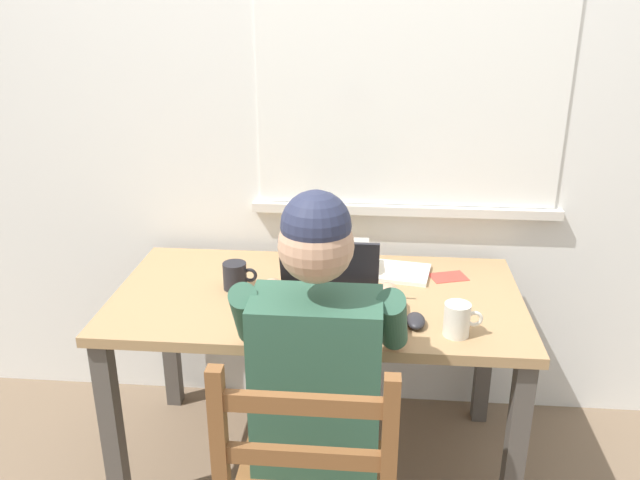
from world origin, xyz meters
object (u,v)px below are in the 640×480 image
seated_person (320,369)px  laptop (327,298)px  coffee_mug_white (458,320)px  landscape_photo_print (448,277)px  desk (317,317)px  coffee_mug_dark (236,276)px  computer_mouse (416,321)px  book_stack_main (342,258)px

seated_person → laptop: seated_person is taller
coffee_mug_white → landscape_photo_print: size_ratio=0.91×
desk → coffee_mug_dark: coffee_mug_dark is taller
laptop → computer_mouse: laptop is taller
coffee_mug_dark → book_stack_main: 0.40m
computer_mouse → coffee_mug_white: (0.12, -0.05, 0.04)m
computer_mouse → landscape_photo_print: (0.14, 0.38, -0.02)m
computer_mouse → book_stack_main: 0.46m
seated_person → laptop: 0.31m
coffee_mug_dark → book_stack_main: book_stack_main is taller
seated_person → coffee_mug_white: seated_person is taller
coffee_mug_white → book_stack_main: 0.57m
laptop → computer_mouse: 0.29m
computer_mouse → book_stack_main: size_ratio=0.47×
laptop → book_stack_main: bearing=84.2°
computer_mouse → coffee_mug_dark: (-0.62, 0.22, 0.03)m
seated_person → book_stack_main: 0.63m
seated_person → book_stack_main: bearing=87.3°
landscape_photo_print → book_stack_main: bearing=162.2°
seated_person → coffee_mug_dark: seated_person is taller
coffee_mug_white → coffee_mug_dark: coffee_mug_white is taller
desk → book_stack_main: size_ratio=6.68×
laptop → landscape_photo_print: (0.42, 0.32, -0.05)m
desk → laptop: laptop is taller
book_stack_main → landscape_photo_print: (0.39, -0.00, -0.06)m
coffee_mug_white → book_stack_main: book_stack_main is taller
coffee_mug_white → landscape_photo_print: 0.43m
desk → seated_person: (0.05, -0.44, 0.07)m
seated_person → coffee_mug_white: size_ratio=10.57×
laptop → coffee_mug_white: size_ratio=2.79×
computer_mouse → desk: bearing=148.9°
book_stack_main → landscape_photo_print: 0.39m
book_stack_main → desk: bearing=-113.4°
book_stack_main → coffee_mug_dark: bearing=-156.3°
desk → seated_person: bearing=-83.8°
coffee_mug_dark → laptop: bearing=-25.0°
seated_person → landscape_photo_print: size_ratio=9.61×
seated_person → computer_mouse: (0.28, 0.24, 0.04)m
coffee_mug_dark → landscape_photo_print: size_ratio=0.93×
computer_mouse → landscape_photo_print: bearing=69.9°
desk → coffee_mug_white: coffee_mug_white is taller
laptop → book_stack_main: 0.32m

